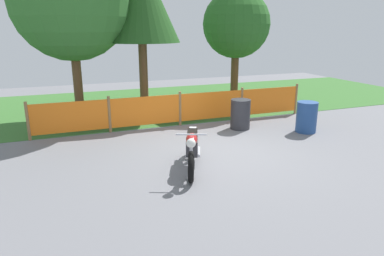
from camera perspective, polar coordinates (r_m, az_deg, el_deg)
The scene contains 8 objects.
ground at distance 8.62m, azimuth 3.52°, elevation -3.77°, with size 24.00×24.00×0.02m, color slate.
grass_verge at distance 14.12m, azimuth -6.59°, elevation 4.06°, with size 24.00×7.02×0.01m, color #386B2D.
barrier_fence at distance 10.71m, azimuth -1.96°, elevation 3.26°, with size 8.59×0.08×1.05m.
tree_leftmost at distance 11.60m, azimuth -19.16°, elevation 18.89°, with size 3.52×3.52×5.43m.
tree_near_right at distance 13.18m, azimuth 7.20°, elevation 16.33°, with size 2.42×2.42×4.24m.
motorcycle_lead at distance 7.38m, azimuth 0.01°, elevation -3.28°, with size 0.94×1.91×0.96m.
oil_drum at distance 10.55m, azimuth 18.14°, elevation 1.70°, with size 0.58×0.58×0.88m, color navy.
spare_drum at distance 10.46m, azimuth 7.87°, elevation 2.24°, with size 0.58×0.58×0.88m, color #2D2D33.
Camera 1 is at (-3.38, -7.38, 2.90)m, focal length 32.79 mm.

